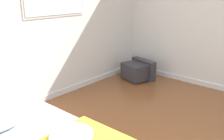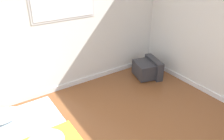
# 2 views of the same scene
# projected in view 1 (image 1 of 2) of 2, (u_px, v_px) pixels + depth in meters

# --- Properties ---
(wall_back) EXTENTS (7.44, 0.08, 2.60)m
(wall_back) POSITION_uv_depth(u_px,v_px,m) (22.00, 19.00, 3.42)
(wall_back) COLOR white
(wall_back) RESTS_ON ground_plane
(crt_tv) EXTENTS (0.58, 0.63, 0.38)m
(crt_tv) POSITION_uv_depth(u_px,v_px,m) (138.00, 70.00, 4.87)
(crt_tv) COLOR #333338
(crt_tv) RESTS_ON ground_plane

